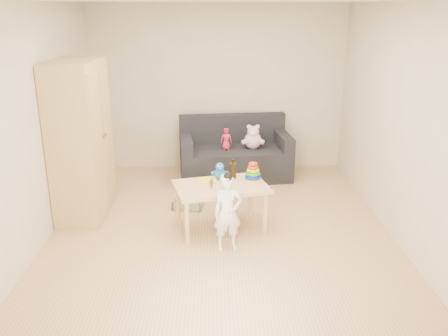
{
  "coord_description": "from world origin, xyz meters",
  "views": [
    {
      "loc": [
        -0.07,
        -5.28,
        2.54
      ],
      "look_at": [
        0.05,
        0.25,
        0.65
      ],
      "focal_mm": 38.0,
      "sensor_mm": 36.0,
      "label": 1
    }
  ],
  "objects_px": {
    "play_table": "(221,207)",
    "sofa": "(235,163)",
    "wardrobe": "(81,140)",
    "toddler": "(228,213)"
  },
  "relations": [
    {
      "from": "wardrobe",
      "to": "play_table",
      "type": "relative_size",
      "value": 1.83
    },
    {
      "from": "play_table",
      "to": "sofa",
      "type": "bearing_deg",
      "value": 82.2
    },
    {
      "from": "wardrobe",
      "to": "play_table",
      "type": "xyz_separation_m",
      "value": [
        1.73,
        -0.52,
        -0.69
      ]
    },
    {
      "from": "play_table",
      "to": "toddler",
      "type": "bearing_deg",
      "value": -82.32
    },
    {
      "from": "toddler",
      "to": "wardrobe",
      "type": "bearing_deg",
      "value": 138.68
    },
    {
      "from": "sofa",
      "to": "play_table",
      "type": "distance_m",
      "value": 1.83
    },
    {
      "from": "wardrobe",
      "to": "sofa",
      "type": "height_order",
      "value": "wardrobe"
    },
    {
      "from": "sofa",
      "to": "toddler",
      "type": "relative_size",
      "value": 1.99
    },
    {
      "from": "wardrobe",
      "to": "toddler",
      "type": "xyz_separation_m",
      "value": [
        1.79,
        -1.02,
        -0.55
      ]
    },
    {
      "from": "wardrobe",
      "to": "play_table",
      "type": "distance_m",
      "value": 1.93
    }
  ]
}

